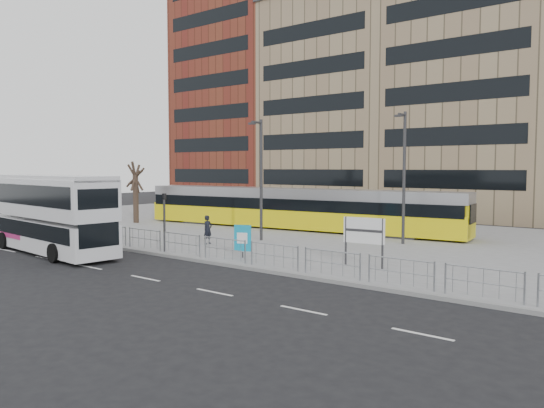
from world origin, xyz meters
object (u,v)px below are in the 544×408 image
Objects in this scene: traffic_light_west at (164,215)px; ad_panel at (243,238)px; double_decker_bus at (50,211)px; bare_tree at (135,160)px; tram at (292,209)px; station_sign at (364,233)px; pedestrian at (208,230)px; lamp_post_east at (404,172)px; lamp_post_west at (261,174)px.

ad_panel is at bearing 13.02° from traffic_light_west.
ad_panel is 0.52× the size of traffic_light_west.
bare_tree reaches higher than double_decker_bus.
tram is 3.65× the size of bare_tree.
station_sign is at bearing 26.57° from double_decker_bus.
double_decker_bus is 8.63m from pedestrian.
bare_tree is (-12.42, -4.24, 3.54)m from tram.
tram is at bearing 91.84° from ad_panel.
tram is at bearing 4.28° from pedestrian.
double_decker_bus is 6.55× the size of ad_panel.
station_sign is 1.34× the size of pedestrian.
traffic_light_west is 0.40× the size of lamp_post_east.
traffic_light_west is at bearing -32.16° from bare_tree.
bare_tree is at bearing -167.09° from tram.
pedestrian is at bearing -92.51° from tram.
lamp_post_west is at bearing -152.32° from lamp_post_east.
lamp_post_west is 1.07× the size of bare_tree.
station_sign is at bearing -78.05° from lamp_post_east.
station_sign is 10.71m from traffic_light_west.
traffic_light_west is at bearing 38.53° from double_decker_bus.
tram is 3.41× the size of lamp_post_west.
ad_panel is (5.27, -11.39, -0.52)m from tram.
lamp_post_east reaches higher than station_sign.
tram is 6.86m from lamp_post_west.
lamp_post_west is at bearing 62.22° from double_decker_bus.
double_decker_bus is at bearing -55.85° from bare_tree.
bare_tree is at bearing 129.34° from double_decker_bus.
double_decker_bus is 1.39× the size of lamp_post_east.
double_decker_bus is 19.82m from lamp_post_east.
lamp_post_east is at bearing 5.56° from bare_tree.
traffic_light_west is at bearing -129.82° from lamp_post_east.
double_decker_bus reaches higher than traffic_light_west.
bare_tree reaches higher than ad_panel.
lamp_post_east is (13.96, 13.91, 2.09)m from double_decker_bus.
tram is at bearing 167.56° from lamp_post_east.
pedestrian is at bearing 130.98° from ad_panel.
lamp_post_west reaches higher than tram.
lamp_post_east reaches higher than lamp_post_west.
tram is 10.13m from lamp_post_east.
traffic_light_west reaches higher than tram.
double_decker_bus is 6.28m from traffic_light_west.
tram reaches higher than ad_panel.
lamp_post_west reaches higher than double_decker_bus.
station_sign is at bearing 12.82° from traffic_light_west.
station_sign is at bearing -8.76° from ad_panel.
double_decker_bus reaches higher than tram.
lamp_post_west is at bearing -7.07° from bare_tree.
double_decker_bus is 1.55× the size of bare_tree.
traffic_light_west is 13.79m from lamp_post_east.
tram is 13.59m from bare_tree.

